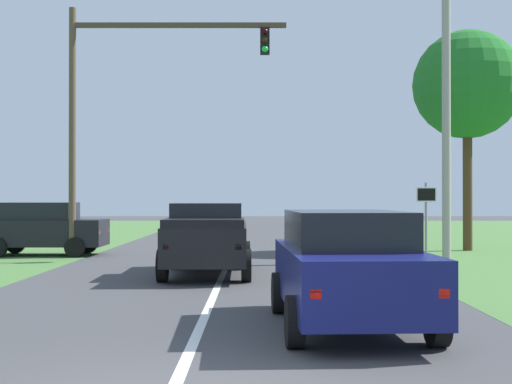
% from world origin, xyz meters
% --- Properties ---
extents(ground_plane, '(120.00, 120.00, 0.00)m').
position_xyz_m(ground_plane, '(0.00, 9.43, 0.00)').
color(ground_plane, '#424244').
extents(red_suv_near, '(2.34, 4.76, 1.83)m').
position_xyz_m(red_suv_near, '(2.33, 4.31, 0.97)').
color(red_suv_near, navy).
rests_on(red_suv_near, ground_plane).
extents(pickup_truck_lead, '(2.35, 5.01, 1.90)m').
position_xyz_m(pickup_truck_lead, '(-0.39, 11.62, 0.99)').
color(pickup_truck_lead, black).
rests_on(pickup_truck_lead, ground_plane).
extents(traffic_light, '(7.45, 0.40, 8.55)m').
position_xyz_m(traffic_light, '(-3.60, 17.15, 5.59)').
color(traffic_light, brown).
rests_on(traffic_light, ground_plane).
extents(keep_moving_sign, '(0.60, 0.09, 2.49)m').
position_xyz_m(keep_moving_sign, '(5.88, 13.75, 1.59)').
color(keep_moving_sign, gray).
rests_on(keep_moving_sign, ground_plane).
extents(oak_tree_right, '(4.18, 4.18, 8.51)m').
position_xyz_m(oak_tree_right, '(9.05, 20.22, 6.38)').
color(oak_tree_right, '#4C351E').
rests_on(oak_tree_right, ground_plane).
extents(crossing_suv_far, '(4.28, 2.06, 1.87)m').
position_xyz_m(crossing_suv_far, '(-6.67, 17.99, 0.97)').
color(crossing_suv_far, black).
rests_on(crossing_suv_far, ground_plane).
extents(utility_pole_right, '(0.28, 0.28, 9.83)m').
position_xyz_m(utility_pole_right, '(7.07, 15.94, 4.91)').
color(utility_pole_right, '#9E998E').
rests_on(utility_pole_right, ground_plane).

